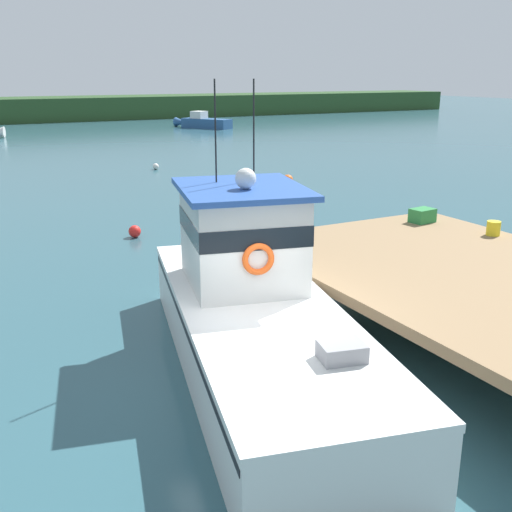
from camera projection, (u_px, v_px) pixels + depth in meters
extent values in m
plane|color=#2D5660|center=(258.00, 383.00, 10.03)|extent=(200.00, 200.00, 0.00)
cylinder|color=#4C3D2D|center=(259.00, 268.00, 14.34)|extent=(0.36, 0.36, 1.00)
cylinder|color=#4C3D2D|center=(426.00, 241.00, 16.67)|extent=(0.36, 0.36, 1.00)
cube|color=#937551|center=(476.00, 276.00, 11.86)|extent=(6.00, 9.00, 0.20)
cube|color=white|center=(259.00, 343.00, 10.25)|extent=(4.26, 8.36, 1.10)
cone|color=white|center=(207.00, 260.00, 14.78)|extent=(1.48, 2.00, 1.10)
cube|color=black|center=(259.00, 318.00, 10.12)|extent=(4.24, 8.21, 0.12)
cube|color=white|center=(259.00, 309.00, 10.07)|extent=(4.30, 8.37, 0.12)
cube|color=silver|center=(242.00, 241.00, 10.94)|extent=(2.35, 2.58, 1.80)
cube|color=black|center=(242.00, 224.00, 10.85)|extent=(2.38, 2.60, 0.36)
cube|color=#2D56A8|center=(242.00, 189.00, 10.67)|extent=(2.65, 2.92, 0.10)
sphere|color=white|center=(246.00, 179.00, 10.32)|extent=(0.36, 0.36, 0.36)
cylinder|color=black|center=(215.00, 132.00, 10.77)|extent=(0.03, 0.03, 1.80)
cylinder|color=black|center=(254.00, 131.00, 10.94)|extent=(0.03, 0.03, 1.80)
cube|color=#939399|center=(342.00, 356.00, 8.13)|extent=(0.68, 0.57, 0.36)
torus|color=orange|center=(287.00, 395.00, 7.38)|extent=(0.67, 0.67, 0.12)
torus|color=#EA5119|center=(258.00, 259.00, 9.88)|extent=(0.55, 0.22, 0.54)
cube|color=#2D8442|center=(422.00, 215.00, 15.69)|extent=(0.64, 0.50, 0.36)
cylinder|color=yellow|center=(493.00, 228.00, 14.44)|extent=(0.32, 0.32, 0.34)
cube|color=#285184|center=(207.00, 123.00, 56.25)|extent=(3.76, 4.87, 0.87)
cone|color=#285184|center=(181.00, 122.00, 57.72)|extent=(1.36, 1.47, 0.87)
cube|color=silver|center=(199.00, 115.00, 56.44)|extent=(1.65, 1.65, 0.65)
sphere|color=#EA5B19|center=(288.00, 180.00, 27.66)|extent=(0.48, 0.48, 0.48)
sphere|color=silver|center=(156.00, 166.00, 32.19)|extent=(0.33, 0.33, 0.33)
sphere|color=red|center=(135.00, 231.00, 18.89)|extent=(0.38, 0.38, 0.38)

